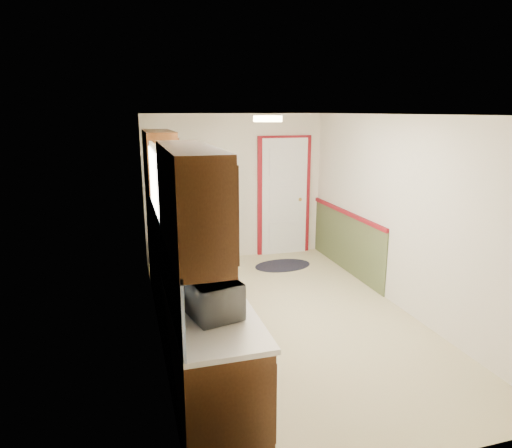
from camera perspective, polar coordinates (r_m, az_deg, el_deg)
room_shell at (r=5.27m, az=3.85°, el=0.34°), size 3.20×5.20×2.52m
kitchen_run at (r=4.83m, az=-8.98°, el=-5.91°), size 0.63×4.00×2.20m
back_wall_trim at (r=7.70m, az=5.14°, el=2.30°), size 1.12×2.30×2.08m
ceiling_fixture at (r=4.84m, az=1.48°, el=13.02°), size 0.30×0.30×0.06m
microwave at (r=3.49m, az=-5.67°, el=-8.42°), size 0.40×0.57×0.35m
refrigerator at (r=7.14m, az=-6.37°, el=1.00°), size 0.76×0.74×1.70m
rug at (r=7.42m, az=3.36°, el=-5.19°), size 0.96×0.66×0.01m
cooktop at (r=5.79m, az=-9.95°, el=-1.14°), size 0.49×0.58×0.02m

